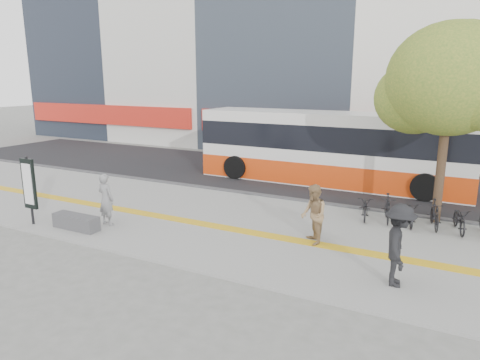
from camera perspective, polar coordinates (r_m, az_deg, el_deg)
The scene contains 13 objects.
ground at distance 13.64m, azimuth -9.35°, elevation -6.83°, with size 120.00×120.00×0.00m, color #62625D.
sidewalk at distance 14.78m, azimuth -5.88°, elevation -4.96°, with size 40.00×7.00×0.08m, color slate.
tactile_strip at distance 14.37m, azimuth -6.98°, elevation -5.34°, with size 40.00×0.45×0.01m, color gold.
street at distance 21.22m, azimuth 5.29°, elevation 0.63°, with size 40.00×8.00×0.06m, color black.
curb at distance 17.67m, azimuth 0.35°, elevation -1.75°, with size 40.00×0.25×0.14m, color #39393C.
bench at distance 14.41m, azimuth -20.66°, elevation -5.15°, with size 1.60×0.45×0.45m, color #39393C.
signboard at distance 15.16m, azimuth -25.90°, elevation -0.58°, with size 0.55×0.10×2.20m.
street_tree at distance 15.03m, azimuth 25.74°, elevation 11.48°, with size 4.40×3.80×6.31m.
bus at distance 19.66m, azimuth 11.69°, elevation 3.84°, with size 11.70×2.77×3.12m.
bicycle_row at distance 14.81m, azimuth 22.66°, elevation -4.06°, with size 4.29×1.58×0.88m.
seated_woman at distance 14.35m, azimuth -17.13°, elevation -2.43°, with size 0.60×0.40×1.66m, color black.
pedestrian_tan at distance 12.32m, azimuth 9.60°, elevation -4.48°, with size 0.82×0.64×1.69m, color #91724C.
pedestrian_dark at distance 10.37m, azimuth 20.08°, elevation -8.03°, with size 1.21×0.70×1.88m, color black.
Camera 1 is at (7.79, -10.19, 4.63)m, focal length 32.60 mm.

